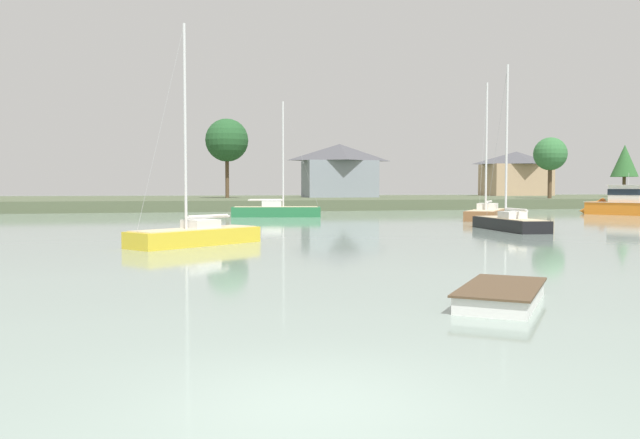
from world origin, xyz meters
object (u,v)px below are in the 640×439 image
at_px(dinghy_white, 502,298).
at_px(sailboat_black, 510,227).
at_px(cruiser_orange, 624,208).
at_px(sailboat_wood, 487,216).
at_px(sailboat_green, 276,214).
at_px(sailboat_yellow, 196,240).

xyz_separation_m(dinghy_white, sailboat_black, (13.71, 23.51, 0.09)).
height_order(dinghy_white, cruiser_orange, cruiser_orange).
distance_m(sailboat_wood, sailboat_green, 19.19).
distance_m(dinghy_white, sailboat_green, 45.54).
distance_m(dinghy_white, cruiser_orange, 56.06).
relative_size(dinghy_white, sailboat_black, 0.36).
bearing_deg(sailboat_wood, sailboat_green, 152.56).
height_order(sailboat_black, sailboat_green, sailboat_green).
relative_size(dinghy_white, sailboat_wood, 0.33).
bearing_deg(sailboat_black, sailboat_wood, 67.86).
relative_size(sailboat_wood, sailboat_green, 1.07).
distance_m(sailboat_black, sailboat_yellow, 21.08).
bearing_deg(cruiser_orange, dinghy_white, -131.48).
bearing_deg(dinghy_white, sailboat_black, 59.75).
xyz_separation_m(sailboat_wood, sailboat_yellow, (-25.52, -19.25, -0.03)).
bearing_deg(dinghy_white, sailboat_wood, 62.52).
xyz_separation_m(dinghy_white, sailboat_wood, (19.06, 36.65, 0.11)).
height_order(dinghy_white, sailboat_yellow, sailboat_yellow).
bearing_deg(sailboat_black, sailboat_green, 118.00).
relative_size(sailboat_wood, sailboat_black, 1.09).
bearing_deg(sailboat_black, dinghy_white, -120.25).
height_order(sailboat_wood, sailboat_green, sailboat_wood).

